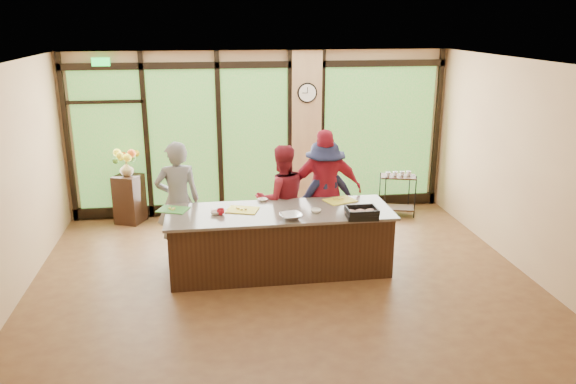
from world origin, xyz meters
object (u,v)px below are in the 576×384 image
object	(u,v)px
cook_left	(178,201)
cook_right	(325,195)
island_base	(280,242)
roasting_pan	(362,215)
flower_stand	(129,199)
bar_cart	(398,189)

from	to	relation	value
cook_left	cook_right	size ratio (longest dim) A/B	1.05
cook_left	cook_right	bearing A→B (deg)	175.35
island_base	roasting_pan	bearing A→B (deg)	-22.60
island_base	cook_left	world-z (taller)	cook_left
flower_stand	cook_left	bearing A→B (deg)	-37.18
island_base	cook_right	distance (m)	1.22
cook_right	cook_left	bearing A→B (deg)	-12.30
roasting_pan	bar_cart	size ratio (longest dim) A/B	0.49
roasting_pan	bar_cart	bearing A→B (deg)	65.10
cook_right	roasting_pan	xyz separation A→B (m)	(0.25, -1.24, 0.09)
cook_right	roasting_pan	size ratio (longest dim) A/B	4.16
island_base	bar_cart	bearing A→B (deg)	39.50
cook_right	bar_cart	world-z (taller)	cook_right
island_base	flower_stand	distance (m)	3.41
island_base	cook_right	world-z (taller)	cook_right
cook_left	roasting_pan	distance (m)	2.77
cook_left	flower_stand	distance (m)	2.03
island_base	roasting_pan	world-z (taller)	roasting_pan
cook_left	bar_cart	bearing A→B (deg)	-168.31
island_base	bar_cart	size ratio (longest dim) A/B	3.61
cook_right	flower_stand	distance (m)	3.64
cook_right	bar_cart	xyz separation A→B (m)	(1.64, 1.24, -0.36)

